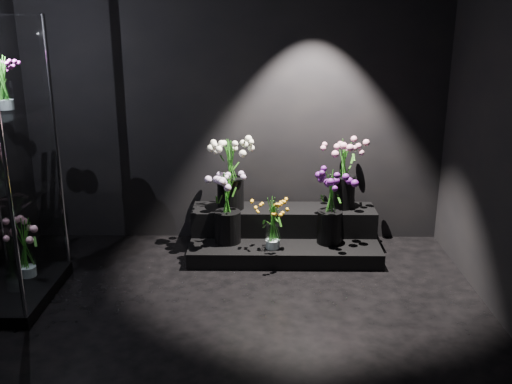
{
  "coord_description": "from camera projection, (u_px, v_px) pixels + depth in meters",
  "views": [
    {
      "loc": [
        0.27,
        -3.39,
        2.14
      ],
      "look_at": [
        0.21,
        1.2,
        0.72
      ],
      "focal_mm": 40.0,
      "sensor_mm": 36.0,
      "label": 1
    }
  ],
  "objects": [
    {
      "name": "bouquet_lilac",
      "position": [
        227.0,
        203.0,
        5.14
      ],
      "size": [
        0.43,
        0.43,
        0.66
      ],
      "rotation": [
        0.0,
        0.0,
        -0.29
      ],
      "color": "black",
      "rests_on": "display_riser"
    },
    {
      "name": "bouquet_purple",
      "position": [
        331.0,
        203.0,
        5.12
      ],
      "size": [
        0.4,
        0.4,
        0.67
      ],
      "rotation": [
        0.0,
        0.0,
        -0.2
      ],
      "color": "black",
      "rests_on": "display_riser"
    },
    {
      "name": "wall_back",
      "position": [
        235.0,
        98.0,
        5.37
      ],
      "size": [
        4.0,
        0.0,
        4.0
      ],
      "primitive_type": "plane",
      "rotation": [
        1.57,
        0.0,
        0.0
      ],
      "color": "black",
      "rests_on": "floor"
    },
    {
      "name": "floor",
      "position": [
        223.0,
        345.0,
        3.88
      ],
      "size": [
        4.0,
        4.0,
        0.0
      ],
      "primitive_type": "plane",
      "color": "black",
      "rests_on": "ground"
    },
    {
      "name": "bouquet_pink_roses",
      "position": [
        343.0,
        169.0,
        5.35
      ],
      "size": [
        0.35,
        0.35,
        0.65
      ],
      "rotation": [
        0.0,
        0.0,
        -0.0
      ],
      "color": "black",
      "rests_on": "display_riser"
    },
    {
      "name": "bouquet_case_base_pink",
      "position": [
        25.0,
        246.0,
        4.59
      ],
      "size": [
        0.32,
        0.32,
        0.5
      ],
      "rotation": [
        0.0,
        0.0,
        -0.06
      ],
      "color": "white",
      "rests_on": "display_case"
    },
    {
      "name": "wall_front",
      "position": [
        163.0,
        300.0,
        1.55
      ],
      "size": [
        4.0,
        0.0,
        4.0
      ],
      "primitive_type": "plane",
      "rotation": [
        -1.57,
        0.0,
        0.0
      ],
      "color": "black",
      "rests_on": "floor"
    },
    {
      "name": "bouquet_orange_bells",
      "position": [
        273.0,
        222.0,
        5.04
      ],
      "size": [
        0.33,
        0.33,
        0.48
      ],
      "rotation": [
        0.0,
        0.0,
        -0.24
      ],
      "color": "white",
      "rests_on": "display_riser"
    },
    {
      "name": "bouquet_cream_roses",
      "position": [
        230.0,
        171.0,
        5.31
      ],
      "size": [
        0.38,
        0.38,
        0.66
      ],
      "rotation": [
        0.0,
        0.0,
        -0.08
      ],
      "color": "black",
      "rests_on": "display_riser"
    },
    {
      "name": "bouquet_case_magenta",
      "position": [
        3.0,
        83.0,
        4.15
      ],
      "size": [
        0.22,
        0.22,
        0.38
      ],
      "rotation": [
        0.0,
        0.0,
        0.06
      ],
      "color": "white",
      "rests_on": "display_case"
    },
    {
      "name": "display_riser",
      "position": [
        284.0,
        234.0,
        5.4
      ],
      "size": [
        1.74,
        0.77,
        0.39
      ],
      "color": "black",
      "rests_on": "floor"
    }
  ]
}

